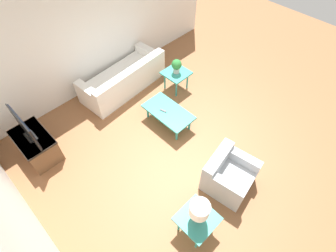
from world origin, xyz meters
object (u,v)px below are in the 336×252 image
coffee_table (168,112)px  tv_stand_chest (36,145)px  side_table_plant (176,75)px  sofa (124,79)px  television (24,128)px  potted_plant (177,65)px  armchair (228,175)px  table_lamp (199,210)px  side_table_lamp (197,220)px

coffee_table → tv_stand_chest: tv_stand_chest is taller
side_table_plant → sofa: bearing=45.1°
coffee_table → television: bearing=63.0°
coffee_table → potted_plant: bearing=-54.6°
armchair → table_lamp: bearing=179.6°
television → armchair: bearing=-145.0°
coffee_table → side_table_lamp: (-2.01, 1.36, 0.10)m
sofa → coffee_table: 1.59m
side_table_plant → table_lamp: (-2.69, 2.31, 0.40)m
television → potted_plant: (-0.58, -3.42, -0.15)m
sofa → coffee_table: size_ratio=1.99×
sofa → table_lamp: size_ratio=4.62×
sofa → side_table_lamp: bearing=64.5°
coffee_table → side_table_plant: (0.68, -0.95, 0.10)m
sofa → potted_plant: potted_plant is taller
sofa → side_table_lamp: 3.87m
sofa → television: bearing=3.3°
armchair → side_table_lamp: size_ratio=1.60×
tv_stand_chest → side_table_lamp: bearing=-161.4°
television → table_lamp: 3.45m
side_table_lamp → tv_stand_chest: (3.27, 1.10, -0.13)m
side_table_lamp → television: bearing=18.7°
sofa → armchair: size_ratio=2.39×
coffee_table → television: (1.26, 2.46, 0.52)m
table_lamp → side_table_plant: bearing=-40.7°
side_table_plant → side_table_lamp: same height
potted_plant → armchair: bearing=153.7°
coffee_table → sofa: bearing=-1.3°
coffee_table → table_lamp: (-2.01, 1.36, 0.50)m
side_table_plant → television: 3.49m
side_table_lamp → table_lamp: 0.40m
sofa → armchair: bearing=80.2°
coffee_table → potted_plant: (0.68, -0.95, 0.37)m
sofa → side_table_plant: size_ratio=3.82×
side_table_lamp → television: 3.47m
coffee_table → table_lamp: size_ratio=2.32×
armchair → potted_plant: bearing=54.6°
coffee_table → table_lamp: table_lamp is taller
coffee_table → television: television is taller
coffee_table → side_table_plant: bearing=-54.6°
armchair → television: (3.10, 2.17, 0.56)m
sofa → coffee_table: bearing=84.3°
tv_stand_chest → potted_plant: size_ratio=2.62×
side_table_plant → side_table_lamp: size_ratio=1.00×
sofa → side_table_lamp: size_ratio=3.82×
coffee_table → side_table_plant: size_ratio=1.92×
side_table_lamp → potted_plant: (2.69, -2.31, 0.27)m
sofa → table_lamp: table_lamp is taller
potted_plant → tv_stand_chest: bearing=80.4°
potted_plant → table_lamp: table_lamp is taller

